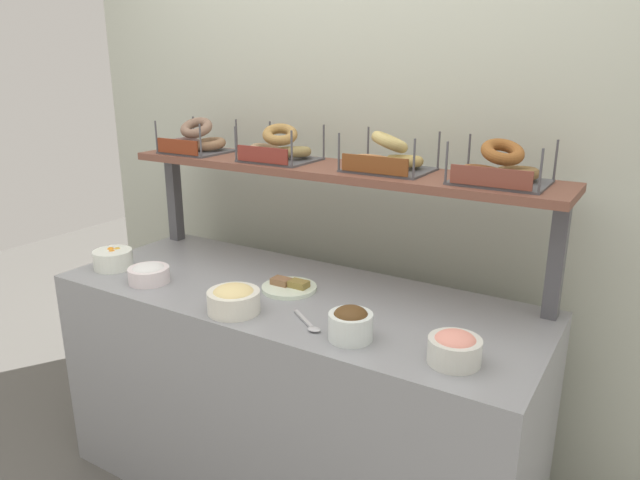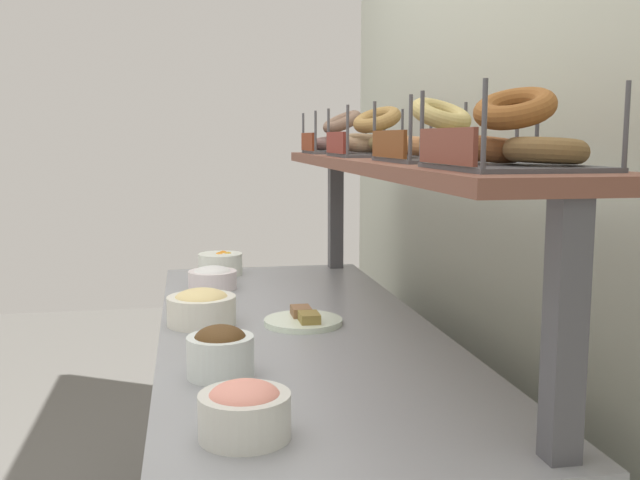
% 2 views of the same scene
% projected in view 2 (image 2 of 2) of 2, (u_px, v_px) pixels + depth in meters
% --- Properties ---
extents(back_wall, '(3.01, 0.06, 2.40)m').
position_uv_depth(back_wall, '(504.00, 189.00, 1.94)').
color(back_wall, '#B6BBA9').
rests_on(back_wall, ground_plane).
extents(shelf_riser_left, '(0.05, 0.05, 0.40)m').
position_uv_depth(shelf_riser_left, '(336.00, 215.00, 2.74)').
color(shelf_riser_left, '#4C4C51').
rests_on(shelf_riser_left, deli_counter).
extents(shelf_riser_right, '(0.05, 0.05, 0.40)m').
position_uv_depth(shelf_riser_right, '(565.00, 332.00, 1.09)').
color(shelf_riser_right, '#4C4C51').
rests_on(shelf_riser_right, deli_counter).
extents(upper_shelf, '(1.77, 0.32, 0.03)m').
position_uv_depth(upper_shelf, '(402.00, 165.00, 1.88)').
color(upper_shelf, brown).
rests_on(upper_shelf, shelf_riser_left).
extents(bowl_chocolate_spread, '(0.14, 0.14, 0.11)m').
position_uv_depth(bowl_chocolate_spread, '(220.00, 351.00, 1.50)').
color(bowl_chocolate_spread, white).
rests_on(bowl_chocolate_spread, deli_counter).
extents(bowl_fruit_salad, '(0.16, 0.16, 0.08)m').
position_uv_depth(bowl_fruit_salad, '(221.00, 264.00, 2.61)').
color(bowl_fruit_salad, white).
rests_on(bowl_fruit_salad, deli_counter).
extents(bowl_cream_cheese, '(0.16, 0.16, 0.07)m').
position_uv_depth(bowl_cream_cheese, '(213.00, 278.00, 2.37)').
color(bowl_cream_cheese, white).
rests_on(bowl_cream_cheese, deli_counter).
extents(bowl_egg_salad, '(0.18, 0.18, 0.10)m').
position_uv_depth(bowl_egg_salad, '(202.00, 307.00, 1.91)').
color(bowl_egg_salad, white).
rests_on(bowl_egg_salad, deli_counter).
extents(bowl_lox_spread, '(0.15, 0.15, 0.09)m').
position_uv_depth(bowl_lox_spread, '(245.00, 410.00, 1.19)').
color(bowl_lox_spread, silver).
rests_on(bowl_lox_spread, deli_counter).
extents(serving_plate_white, '(0.21, 0.21, 0.04)m').
position_uv_depth(serving_plate_white, '(304.00, 320.00, 1.92)').
color(serving_plate_white, white).
rests_on(serving_plate_white, deli_counter).
extents(serving_spoon_near_plate, '(0.16, 0.11, 0.01)m').
position_uv_depth(serving_spoon_near_plate, '(221.00, 351.00, 1.65)').
color(serving_spoon_near_plate, '#B7B7BC').
rests_on(serving_spoon_near_plate, deli_counter).
extents(bagel_basket_poppy, '(0.27, 0.26, 0.15)m').
position_uv_depth(bagel_basket_poppy, '(341.00, 139.00, 2.52)').
color(bagel_basket_poppy, '#4C4C51').
rests_on(bagel_basket_poppy, upper_shelf).
extents(bagel_basket_everything, '(0.28, 0.26, 0.15)m').
position_uv_depth(bagel_basket_everything, '(376.00, 139.00, 2.10)').
color(bagel_basket_everything, '#4C4C51').
rests_on(bagel_basket_everything, upper_shelf).
extents(bagel_basket_sesame, '(0.30, 0.25, 0.15)m').
position_uv_depth(bagel_basket_sesame, '(439.00, 140.00, 1.65)').
color(bagel_basket_sesame, '#4C4C51').
rests_on(bagel_basket_sesame, upper_shelf).
extents(bagel_basket_cinnamon_raisin, '(0.30, 0.26, 0.15)m').
position_uv_depth(bagel_basket_cinnamon_raisin, '(511.00, 142.00, 1.25)').
color(bagel_basket_cinnamon_raisin, '#4C4C51').
rests_on(bagel_basket_cinnamon_raisin, upper_shelf).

